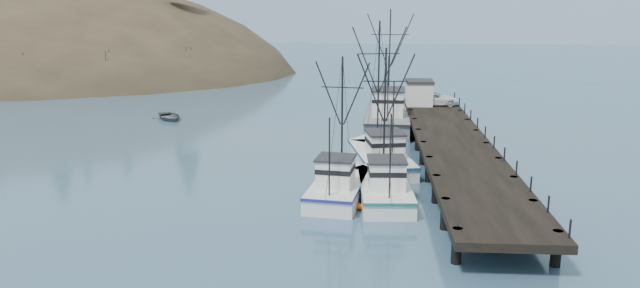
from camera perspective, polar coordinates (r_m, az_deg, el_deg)
The scene contains 12 objects.
ground at distance 38.64m, azimuth -5.70°, elevation -7.86°, with size 400.00×400.00×0.00m, color #32536F.
pier at distance 53.46m, azimuth 12.20°, elevation -0.15°, with size 6.00×44.00×2.00m.
distant_ridge at distance 205.96m, azimuth 5.13°, elevation 9.55°, with size 360.00×40.00×26.00m, color #9EB2C6.
distant_ridge_far at distance 225.70m, azimuth -7.92°, elevation 9.82°, with size 180.00×25.00×18.00m, color silver.
moored_sailboats at distance 100.26m, azimuth -18.05°, elevation 4.99°, with size 22.91×19.60×6.35m.
trawler_near at distance 44.25m, azimuth 5.88°, elevation -3.94°, with size 3.97×10.63×10.85m.
trawler_mid at distance 44.36m, azimuth 1.77°, elevation -3.83°, with size 4.61×10.24×10.23m.
trawler_far at distance 52.59m, azimuth 5.49°, elevation -1.11°, with size 5.84×12.23×12.30m.
work_vessel at distance 67.42m, azimuth 6.22°, elevation 2.48°, with size 5.23×15.40×12.90m.
pier_shed at distance 70.52m, azimuth 9.06°, elevation 4.68°, with size 3.00×3.20×2.80m.
pickup_truck at distance 70.81m, azimuth 10.49°, elevation 4.09°, with size 2.40×5.21×1.45m, color white.
motorboat at distance 74.08m, azimuth -13.61°, elevation 2.21°, with size 3.44×4.82×1.00m, color #4E5256.
Camera 1 is at (6.32, -35.45, 14.04)m, focal length 35.00 mm.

